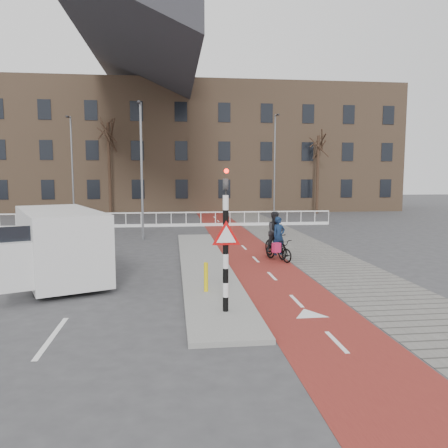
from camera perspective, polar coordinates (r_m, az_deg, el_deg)
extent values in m
plane|color=#38383A|center=(13.07, 1.79, -9.03)|extent=(120.00, 120.00, 0.00)
cube|color=maroon|center=(22.97, 1.82, -2.27)|extent=(2.50, 60.00, 0.01)
cube|color=slate|center=(23.55, 8.58, -2.12)|extent=(3.00, 60.00, 0.01)
cube|color=gray|center=(16.85, -2.59, -5.29)|extent=(1.80, 16.00, 0.12)
cylinder|color=black|center=(10.71, 0.21, -3.93)|extent=(0.14, 0.14, 2.88)
imported|color=black|center=(10.53, 0.22, 5.96)|extent=(0.13, 0.16, 0.80)
cylinder|color=#FF0C05|center=(10.39, 0.31, 6.95)|extent=(0.11, 0.02, 0.11)
cylinder|color=yellow|center=(12.73, -2.37, -6.93)|extent=(0.12, 0.12, 0.85)
imported|color=black|center=(17.90, 7.14, -3.35)|extent=(1.20, 1.79, 0.89)
imported|color=#0F203C|center=(17.81, 7.17, -1.54)|extent=(0.67, 0.56, 1.55)
cube|color=#BE1A4A|center=(17.34, 6.86, -3.08)|extent=(0.37, 0.31, 0.38)
imported|color=black|center=(18.42, 6.74, -2.74)|extent=(0.99, 1.90, 1.10)
imported|color=black|center=(18.34, 6.77, -1.04)|extent=(0.98, 0.85, 1.72)
cube|color=silver|center=(15.49, -20.67, -2.28)|extent=(4.12, 5.85, 2.17)
cube|color=#1A7B1E|center=(15.80, -24.52, -2.64)|extent=(1.38, 3.21, 0.55)
cube|color=#1A7B1E|center=(15.27, -16.65, -2.63)|extent=(1.38, 3.21, 0.55)
cube|color=black|center=(13.17, -23.20, -2.10)|extent=(1.82, 0.81, 0.90)
cylinder|color=black|center=(13.73, -23.13, -7.16)|extent=(0.55, 0.81, 0.76)
cylinder|color=black|center=(14.04, -15.57, -6.58)|extent=(0.55, 0.81, 0.76)
cylinder|color=black|center=(17.33, -24.55, -4.47)|extent=(0.55, 0.81, 0.76)
cylinder|color=black|center=(17.58, -18.53, -4.07)|extent=(0.55, 0.81, 0.76)
cube|color=silver|center=(29.73, -12.72, 1.41)|extent=(28.00, 0.08, 0.08)
cube|color=silver|center=(29.82, -12.67, -0.22)|extent=(28.00, 0.10, 0.20)
cube|color=#7F6047|center=(44.54, -8.25, 9.63)|extent=(46.00, 10.00, 12.00)
cylinder|color=black|center=(38.83, -14.75, 6.92)|extent=(0.26, 0.26, 7.89)
cylinder|color=black|center=(40.32, 12.13, 6.29)|extent=(0.25, 0.25, 6.94)
cylinder|color=slate|center=(23.53, -10.70, 6.64)|extent=(0.12, 0.12, 7.21)
cylinder|color=slate|center=(34.56, -19.19, 6.74)|extent=(0.12, 0.12, 7.74)
cylinder|color=slate|center=(36.85, 6.62, 7.53)|extent=(0.12, 0.12, 8.40)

